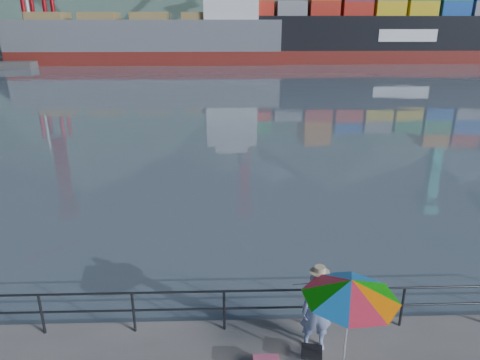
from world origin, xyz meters
name	(u,v)px	position (x,y,z in m)	size (l,w,h in m)	color
harbor_water	(222,46)	(0.00, 130.00, 0.00)	(500.00, 280.00, 0.00)	slate
far_dock	(265,54)	(10.00, 93.00, 0.00)	(200.00, 40.00, 0.40)	#514F4C
guardrail	(179,311)	(0.00, 1.70, 0.52)	(22.00, 0.06, 1.03)	#2D3033
container_stacks	(363,38)	(32.18, 94.35, 3.22)	(58.00, 8.40, 7.80)	yellow
fisherman	(317,311)	(2.92, 1.08, 0.91)	(0.66, 0.43, 1.81)	navy
beach_umbrella	(351,289)	(3.31, 0.28, 1.99)	(2.23, 2.23, 2.18)	white
folding_stool	(311,356)	(2.77, 0.65, 0.15)	(0.50, 0.50, 0.28)	black
fishing_rod	(302,316)	(2.83, 2.08, 0.00)	(0.02, 0.02, 2.28)	black
bulk_carrier	(157,37)	(-10.65, 71.80, 4.22)	(45.88, 7.94, 14.50)	maroon
container_ship	(406,27)	(33.68, 74.42, 5.81)	(63.09, 10.51, 18.10)	maroon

